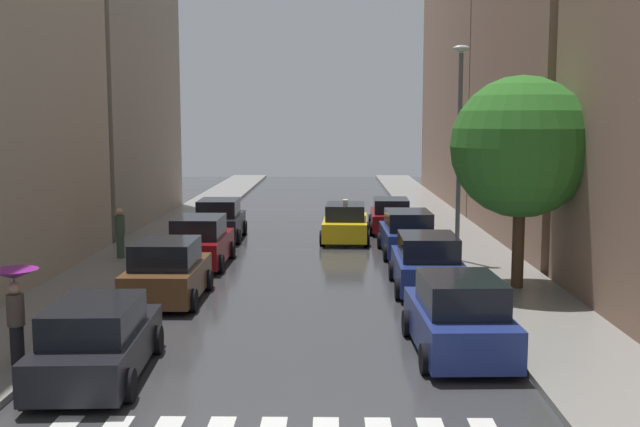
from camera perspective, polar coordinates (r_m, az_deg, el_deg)
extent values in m
cube|color=#363639|center=(34.19, -0.79, -1.78)|extent=(28.00, 72.00, 0.04)
cube|color=gray|center=(34.97, -11.50, -1.56)|extent=(3.00, 72.00, 0.15)
cube|color=gray|center=(34.60, 10.04, -1.62)|extent=(3.00, 72.00, 0.15)
cube|color=#8C6B56|center=(33.88, 18.40, 10.79)|extent=(6.00, 14.10, 15.28)
cube|color=#8C6B56|center=(50.82, 12.55, 12.68)|extent=(6.00, 20.00, 20.72)
cube|color=black|center=(16.42, -16.24, -9.72)|extent=(2.05, 4.57, 0.78)
cube|color=black|center=(16.02, -16.53, -7.51)|extent=(1.73, 2.54, 0.64)
cylinder|color=black|center=(18.09, -17.90, -9.03)|extent=(0.25, 0.65, 0.64)
cylinder|color=black|center=(17.68, -12.11, -9.21)|extent=(0.25, 0.65, 0.64)
cylinder|color=black|center=(15.40, -20.97, -12.00)|extent=(0.25, 0.65, 0.64)
cylinder|color=black|center=(14.92, -14.14, -12.36)|extent=(0.25, 0.65, 0.64)
cube|color=brown|center=(22.59, -11.31, -4.85)|extent=(1.92, 4.03, 0.89)
cube|color=black|center=(22.25, -11.47, -2.92)|extent=(1.69, 2.22, 0.73)
cylinder|color=black|center=(24.13, -12.85, -4.86)|extent=(0.22, 0.64, 0.64)
cylinder|color=black|center=(23.75, -8.35, -4.94)|extent=(0.22, 0.64, 0.64)
cylinder|color=black|center=(21.63, -14.53, -6.29)|extent=(0.22, 0.64, 0.64)
cylinder|color=black|center=(21.20, -9.51, -6.43)|extent=(0.22, 0.64, 0.64)
cube|color=maroon|center=(27.79, -8.93, -2.58)|extent=(1.90, 4.26, 0.89)
cube|color=black|center=(27.46, -9.04, -0.99)|extent=(1.66, 2.35, 0.73)
cylinder|color=black|center=(29.37, -10.22, -2.68)|extent=(0.23, 0.64, 0.64)
cylinder|color=black|center=(29.05, -6.62, -2.72)|extent=(0.23, 0.64, 0.64)
cylinder|color=black|center=(26.67, -11.42, -3.69)|extent=(0.23, 0.64, 0.64)
cylinder|color=black|center=(26.32, -7.47, -3.75)|extent=(0.23, 0.64, 0.64)
cube|color=black|center=(33.70, -7.51, -0.87)|extent=(1.92, 4.07, 0.88)
cube|color=black|center=(33.40, -7.58, 0.44)|extent=(1.67, 2.25, 0.72)
cylinder|color=black|center=(35.18, -8.72, -1.05)|extent=(0.23, 0.64, 0.64)
cylinder|color=black|center=(34.94, -5.69, -1.06)|extent=(0.23, 0.64, 0.64)
cylinder|color=black|center=(32.57, -9.46, -1.71)|extent=(0.23, 0.64, 0.64)
cylinder|color=black|center=(32.31, -6.18, -1.72)|extent=(0.23, 0.64, 0.64)
cube|color=navy|center=(17.53, 10.30, -8.30)|extent=(2.05, 4.29, 0.89)
cube|color=black|center=(17.13, 10.50, -5.89)|extent=(1.75, 2.38, 0.72)
cylinder|color=black|center=(18.77, 6.56, -8.14)|extent=(0.24, 0.65, 0.64)
cylinder|color=black|center=(19.12, 12.24, -7.98)|extent=(0.24, 0.65, 0.64)
cylinder|color=black|center=(16.13, 7.92, -10.72)|extent=(0.24, 0.65, 0.64)
cylinder|color=black|center=(16.53, 14.52, -10.44)|extent=(0.24, 0.65, 0.64)
cube|color=navy|center=(23.78, 7.98, -4.22)|extent=(1.97, 4.21, 0.86)
cube|color=black|center=(23.44, 8.07, -2.44)|extent=(1.72, 2.32, 0.70)
cylinder|color=black|center=(25.10, 5.43, -4.25)|extent=(0.23, 0.64, 0.64)
cylinder|color=black|center=(25.31, 9.79, -4.23)|extent=(0.23, 0.64, 0.64)
cylinder|color=black|center=(22.40, 5.91, -5.63)|extent=(0.23, 0.64, 0.64)
cylinder|color=black|center=(22.63, 10.80, -5.59)|extent=(0.23, 0.64, 0.64)
cube|color=navy|center=(29.81, 6.54, -1.92)|extent=(1.94, 4.39, 0.85)
cube|color=black|center=(29.48, 6.61, -0.49)|extent=(1.69, 2.43, 0.70)
cylinder|color=black|center=(31.17, 4.52, -2.03)|extent=(0.23, 0.64, 0.64)
cylinder|color=black|center=(31.38, 7.93, -2.01)|extent=(0.23, 0.64, 0.64)
cylinder|color=black|center=(28.35, 4.98, -2.94)|extent=(0.23, 0.64, 0.64)
cylinder|color=black|center=(28.57, 8.73, -2.92)|extent=(0.23, 0.64, 0.64)
cube|color=maroon|center=(35.89, 5.29, -0.45)|extent=(1.90, 4.14, 0.76)
cube|color=black|center=(35.60, 5.32, 0.61)|extent=(1.64, 2.29, 0.63)
cylinder|color=black|center=(37.23, 3.82, -0.54)|extent=(0.24, 0.65, 0.64)
cylinder|color=black|center=(37.31, 6.56, -0.55)|extent=(0.24, 0.65, 0.64)
cylinder|color=black|center=(34.55, 3.92, -1.13)|extent=(0.24, 0.65, 0.64)
cylinder|color=black|center=(34.64, 6.88, -1.14)|extent=(0.24, 0.65, 0.64)
cube|color=yellow|center=(33.05, 1.91, -1.04)|extent=(2.02, 4.39, 0.80)
cube|color=black|center=(32.75, 1.91, 0.16)|extent=(1.72, 2.44, 0.65)
cube|color=#F2EDCC|center=(32.70, 1.91, 0.88)|extent=(0.21, 0.37, 0.18)
cylinder|color=black|center=(34.53, 0.42, -1.12)|extent=(0.24, 0.65, 0.64)
cylinder|color=black|center=(34.49, 3.49, -1.14)|extent=(0.24, 0.65, 0.64)
cylinder|color=black|center=(31.72, 0.18, -1.85)|extent=(0.24, 0.65, 0.64)
cylinder|color=black|center=(31.68, 3.53, -1.87)|extent=(0.24, 0.65, 0.64)
cylinder|color=black|center=(17.27, -21.69, -9.11)|extent=(0.28, 0.28, 0.83)
cylinder|color=brown|center=(17.08, -21.81, -6.71)|extent=(0.36, 0.36, 0.66)
sphere|color=tan|center=(16.98, -21.88, -5.20)|extent=(0.26, 0.26, 0.26)
cone|color=#8C1E8C|center=(16.92, -21.92, -4.24)|extent=(1.00, 1.00, 0.20)
cylinder|color=#333338|center=(17.00, -21.86, -5.48)|extent=(0.02, 0.02, 0.75)
cylinder|color=#38513D|center=(29.03, -14.69, -2.37)|extent=(0.28, 0.28, 0.88)
cylinder|color=#38513D|center=(28.92, -14.74, -0.82)|extent=(0.36, 0.36, 0.70)
sphere|color=tan|center=(28.86, -14.77, 0.13)|extent=(0.28, 0.28, 0.28)
cylinder|color=#513823|center=(23.81, 14.59, -2.46)|extent=(0.36, 0.36, 2.47)
sphere|color=#2D6D23|center=(23.52, 14.81, 4.84)|extent=(4.23, 4.23, 4.23)
cylinder|color=#595B60|center=(27.80, 10.35, 4.10)|extent=(0.16, 0.16, 7.40)
ellipsoid|color=beige|center=(27.88, 10.52, 12.03)|extent=(0.60, 0.28, 0.24)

